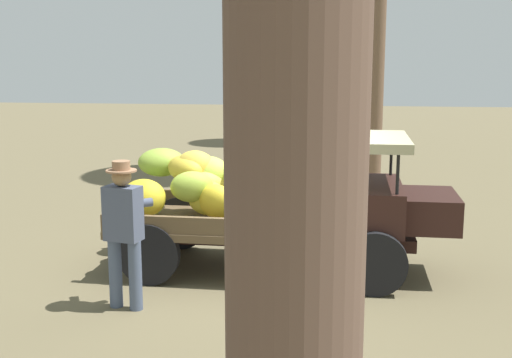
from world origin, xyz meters
The scene contains 4 objects.
ground_plane centered at (0.00, 0.00, 0.00)m, with size 60.00×60.00×0.00m, color brown.
truck centered at (0.02, 0.17, 0.94)m, with size 4.51×1.82×1.84m.
farmer centered at (-1.50, -1.41, 0.97)m, with size 0.53×0.49×1.71m.
wooden_crate centered at (-2.10, 0.78, 0.25)m, with size 0.46×0.42×0.49m, color olive.
Camera 1 is at (0.87, -8.30, 2.85)m, focal length 46.00 mm.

